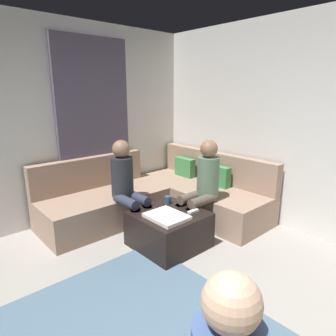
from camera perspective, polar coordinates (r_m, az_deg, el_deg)
name	(u,v)px	position (r m, az deg, el deg)	size (l,w,h in m)	color
curtain_panel	(95,129)	(4.43, -13.86, 7.27)	(0.06, 1.10, 2.50)	#595166
sectional_couch	(160,197)	(4.36, -1.53, -5.57)	(2.10, 2.55, 0.87)	#9E7F6B
ottoman	(169,229)	(3.56, 0.15, -11.65)	(0.76, 0.76, 0.42)	black
folded_blanket	(167,216)	(3.33, -0.24, -9.28)	(0.44, 0.36, 0.04)	white
coffee_mug	(168,200)	(3.72, -0.05, -6.14)	(0.08, 0.08, 0.10)	#334C72
game_remote	(193,211)	(3.49, 4.86, -8.25)	(0.05, 0.15, 0.02)	white
person_on_couch_back	(203,184)	(3.76, 6.67, -2.97)	(0.30, 0.60, 1.20)	brown
person_on_couch_side	(127,184)	(3.75, -7.91, -3.06)	(0.60, 0.30, 1.20)	#2D3347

